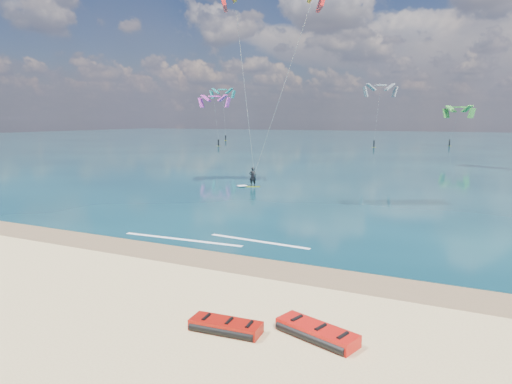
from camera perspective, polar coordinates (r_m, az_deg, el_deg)
ground at (r=54.82m, az=12.27°, el=2.79°), size 320.00×320.00×0.00m
wet_sand_strip at (r=21.10m, az=-11.60°, el=-7.31°), size 320.00×2.40×0.01m
sea at (r=117.89m, az=19.44°, el=5.82°), size 320.00×200.00×0.04m
packed_kite_left at (r=13.47m, az=-3.80°, el=-16.97°), size 2.30×1.17×0.37m
packed_kite_mid at (r=13.19m, az=7.60°, el=-17.63°), size 2.75×1.82×0.40m
kitesurfer_main at (r=35.71m, az=0.74°, el=13.43°), size 10.54×8.52×16.72m
shoreline_foam at (r=22.47m, az=-5.00°, el=-6.02°), size 9.52×1.91×0.01m
distant_kites at (r=95.32m, az=10.72°, el=8.84°), size 79.14×25.24×13.09m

